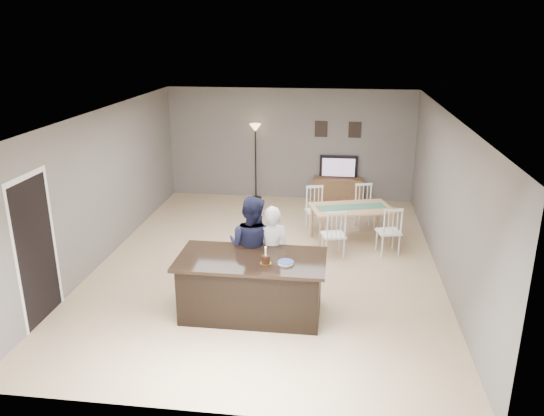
# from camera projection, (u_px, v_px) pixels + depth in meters

# --- Properties ---
(floor) EXTENTS (8.00, 8.00, 0.00)m
(floor) POSITION_uv_depth(u_px,v_px,m) (268.00, 263.00, 9.60)
(floor) COLOR tan
(floor) RESTS_ON ground
(room_shell) EXTENTS (8.00, 8.00, 8.00)m
(room_shell) POSITION_uv_depth(u_px,v_px,m) (268.00, 174.00, 9.07)
(room_shell) COLOR slate
(room_shell) RESTS_ON floor
(kitchen_island) EXTENTS (2.15, 1.10, 0.90)m
(kitchen_island) POSITION_uv_depth(u_px,v_px,m) (252.00, 286.00, 7.77)
(kitchen_island) COLOR black
(kitchen_island) RESTS_ON floor
(tv_console) EXTENTS (1.20, 0.40, 0.60)m
(tv_console) POSITION_uv_depth(u_px,v_px,m) (338.00, 190.00, 12.91)
(tv_console) COLOR brown
(tv_console) RESTS_ON floor
(television) EXTENTS (0.91, 0.12, 0.53)m
(television) POSITION_uv_depth(u_px,v_px,m) (338.00, 167.00, 12.79)
(television) COLOR black
(television) RESTS_ON tv_console
(tv_screen_glow) EXTENTS (0.78, 0.00, 0.78)m
(tv_screen_glow) POSITION_uv_depth(u_px,v_px,m) (338.00, 167.00, 12.71)
(tv_screen_glow) COLOR #CB4416
(tv_screen_glow) RESTS_ON tv_console
(picture_frames) EXTENTS (1.10, 0.02, 0.38)m
(picture_frames) POSITION_uv_depth(u_px,v_px,m) (338.00, 129.00, 12.64)
(picture_frames) COLOR black
(picture_frames) RESTS_ON room_shell
(doorway) EXTENTS (0.00, 2.10, 2.65)m
(doorway) POSITION_uv_depth(u_px,v_px,m) (34.00, 238.00, 7.40)
(doorway) COLOR black
(doorway) RESTS_ON floor
(woman) EXTENTS (0.59, 0.43, 1.51)m
(woman) POSITION_uv_depth(u_px,v_px,m) (272.00, 253.00, 8.16)
(woman) COLOR silver
(woman) RESTS_ON floor
(man) EXTENTS (0.95, 0.84, 1.64)m
(man) POSITION_uv_depth(u_px,v_px,m) (252.00, 247.00, 8.21)
(man) COLOR #191C38
(man) RESTS_ON floor
(birthday_cake) EXTENTS (0.16, 0.16, 0.25)m
(birthday_cake) POSITION_uv_depth(u_px,v_px,m) (266.00, 259.00, 7.43)
(birthday_cake) COLOR gold
(birthday_cake) RESTS_ON kitchen_island
(plate_stack) EXTENTS (0.23, 0.23, 0.04)m
(plate_stack) POSITION_uv_depth(u_px,v_px,m) (286.00, 263.00, 7.43)
(plate_stack) COLOR white
(plate_stack) RESTS_ON kitchen_island
(dining_table) EXTENTS (1.90, 2.08, 0.94)m
(dining_table) POSITION_uv_depth(u_px,v_px,m) (351.00, 213.00, 10.38)
(dining_table) COLOR #A58559
(dining_table) RESTS_ON floor
(floor_lamp) EXTENTS (0.28, 0.28, 1.87)m
(floor_lamp) POSITION_uv_depth(u_px,v_px,m) (255.00, 141.00, 12.80)
(floor_lamp) COLOR black
(floor_lamp) RESTS_ON floor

